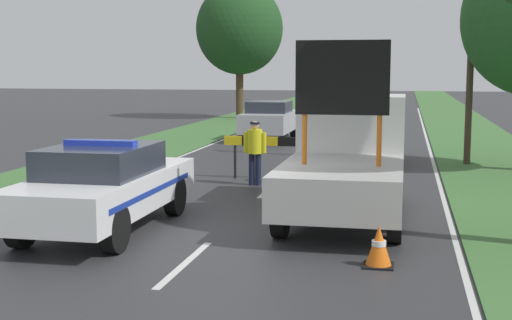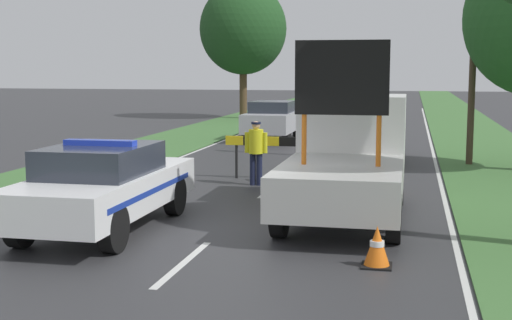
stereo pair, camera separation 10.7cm
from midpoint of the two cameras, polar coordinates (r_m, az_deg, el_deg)
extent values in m
plane|color=#333335|center=(12.65, -2.87, -5.96)|extent=(160.00, 160.00, 0.00)
cube|color=silver|center=(10.86, -5.57, -8.22)|extent=(0.12, 2.60, 0.01)
cube|color=silver|center=(17.32, 1.36, -2.30)|extent=(0.12, 2.60, 0.01)
cube|color=silver|center=(23.98, 4.45, 0.39)|extent=(0.12, 2.60, 0.01)
cube|color=silver|center=(30.72, 6.20, 1.91)|extent=(0.12, 2.60, 0.01)
cube|color=silver|center=(37.48, 7.32, 2.88)|extent=(0.12, 2.60, 0.01)
cube|color=silver|center=(44.26, 8.09, 3.55)|extent=(0.12, 2.60, 0.01)
cube|color=silver|center=(51.06, 8.66, 4.04)|extent=(0.12, 2.60, 0.01)
cube|color=silver|center=(25.28, -4.58, 0.75)|extent=(0.10, 58.04, 0.01)
cube|color=silver|center=(24.21, 14.18, 0.25)|extent=(0.10, 58.04, 0.01)
cube|color=#427038|center=(33.30, -3.76, 2.38)|extent=(3.55, 120.00, 0.03)
cube|color=#427038|center=(32.12, 17.09, 1.88)|extent=(3.55, 120.00, 0.03)
cube|color=white|center=(13.15, -11.77, -2.42)|extent=(1.86, 4.86, 0.65)
cube|color=#282D38|center=(12.93, -12.10, 0.01)|extent=(1.64, 2.23, 0.51)
cylinder|color=black|center=(14.88, -12.24, -2.55)|extent=(0.24, 0.78, 0.78)
cylinder|color=black|center=(14.29, -6.30, -2.84)|extent=(0.24, 0.78, 0.78)
cylinder|color=black|center=(12.26, -18.09, -4.88)|extent=(0.24, 0.78, 0.78)
cylinder|color=black|center=(11.53, -11.08, -5.41)|extent=(0.24, 0.78, 0.78)
cube|color=#1E38C6|center=(12.89, -12.14, 1.36)|extent=(1.31, 0.24, 0.10)
cube|color=#193399|center=(13.14, -11.78, -2.28)|extent=(1.87, 3.98, 0.10)
cube|color=black|center=(15.41, -8.03, -1.14)|extent=(1.03, 0.08, 0.39)
cube|color=white|center=(15.46, 7.97, 1.66)|extent=(2.18, 2.00, 1.89)
cube|color=#232833|center=(16.41, 8.26, 3.18)|extent=(1.85, 0.04, 0.83)
cube|color=#B2B2AD|center=(12.83, 6.99, -2.07)|extent=(2.18, 3.48, 0.74)
cylinder|color=#D16619|center=(12.79, 4.11, 1.66)|extent=(0.09, 0.09, 0.90)
cylinder|color=#D16619|center=(12.67, 10.02, 1.51)|extent=(0.09, 0.09, 0.90)
cube|color=black|center=(12.65, 7.13, 6.56)|extent=(1.65, 0.12, 1.30)
cylinder|color=black|center=(15.68, 4.38, -1.68)|extent=(0.24, 0.90, 0.90)
cylinder|color=black|center=(15.54, 11.48, -1.89)|extent=(0.24, 0.90, 0.90)
cylinder|color=black|center=(12.34, 2.16, -4.15)|extent=(0.24, 0.90, 0.90)
cylinder|color=black|center=(12.16, 11.22, -4.46)|extent=(0.24, 0.90, 0.90)
cylinder|color=black|center=(18.93, -1.41, -0.12)|extent=(0.07, 0.07, 0.89)
cylinder|color=black|center=(18.53, 5.54, -0.32)|extent=(0.07, 0.07, 0.89)
cube|color=yellow|center=(18.88, -1.56, 1.57)|extent=(0.48, 0.08, 0.24)
cube|color=black|center=(18.77, -0.13, 1.54)|extent=(0.48, 0.08, 0.24)
cube|color=yellow|center=(18.67, 1.31, 1.51)|extent=(0.48, 0.08, 0.24)
cube|color=black|center=(18.59, 2.77, 1.48)|extent=(0.48, 0.08, 0.24)
cube|color=yellow|center=(18.51, 4.23, 1.44)|extent=(0.48, 0.08, 0.24)
cube|color=black|center=(18.45, 5.71, 1.40)|extent=(0.48, 0.08, 0.24)
cylinder|color=#191E38|center=(17.80, -0.09, -0.74)|extent=(0.15, 0.15, 0.80)
cylinder|color=#191E38|center=(17.77, 0.43, -0.76)|extent=(0.15, 0.15, 0.80)
cylinder|color=yellow|center=(17.70, 0.18, 1.49)|extent=(0.37, 0.37, 0.60)
cylinder|color=yellow|center=(17.75, -0.55, 1.41)|extent=(0.12, 0.12, 0.51)
cylinder|color=yellow|center=(17.66, 0.90, 1.38)|extent=(0.12, 0.12, 0.51)
sphere|color=tan|center=(17.66, 0.18, 2.79)|extent=(0.21, 0.21, 0.21)
cylinder|color=#141933|center=(17.66, 0.18, 2.98)|extent=(0.24, 0.24, 0.05)
cylinder|color=#191E38|center=(17.93, 4.33, -0.56)|extent=(0.17, 0.17, 0.89)
cylinder|color=#191E38|center=(17.91, 4.91, -0.58)|extent=(0.17, 0.17, 0.89)
cylinder|color=#4C6B9E|center=(17.83, 4.64, 1.90)|extent=(0.41, 0.41, 0.67)
cylinder|color=#4C6B9E|center=(17.87, 3.84, 1.81)|extent=(0.13, 0.13, 0.57)
cylinder|color=#4C6B9E|center=(17.80, 5.45, 1.78)|extent=(0.13, 0.13, 0.57)
sphere|color=tan|center=(17.79, 4.66, 3.33)|extent=(0.23, 0.23, 0.23)
cube|color=black|center=(16.55, -10.63, -2.84)|extent=(0.50, 0.50, 0.03)
cone|color=orange|center=(16.49, -10.66, -1.67)|extent=(0.42, 0.42, 0.66)
cylinder|color=white|center=(16.49, -10.66, -1.56)|extent=(0.24, 0.24, 0.09)
cube|color=black|center=(17.10, 10.77, -2.51)|extent=(0.46, 0.46, 0.03)
cone|color=orange|center=(17.05, 10.80, -1.45)|extent=(0.39, 0.39, 0.61)
cylinder|color=white|center=(17.05, 10.80, -1.35)|extent=(0.22, 0.22, 0.09)
cube|color=black|center=(10.80, 9.91, -8.33)|extent=(0.45, 0.45, 0.03)
cone|color=orange|center=(10.72, 9.94, -6.74)|extent=(0.38, 0.38, 0.59)
cylinder|color=white|center=(10.71, 9.95, -6.59)|extent=(0.21, 0.21, 0.08)
cube|color=silver|center=(23.02, 9.22, 1.87)|extent=(1.84, 4.52, 0.77)
cube|color=#282D38|center=(22.83, 9.23, 3.39)|extent=(1.62, 2.08, 0.47)
cylinder|color=black|center=(24.50, 7.51, 1.33)|extent=(0.24, 0.71, 0.71)
cylinder|color=black|center=(24.42, 11.26, 1.23)|extent=(0.24, 0.71, 0.71)
cylinder|color=black|center=(21.72, 6.88, 0.57)|extent=(0.24, 0.71, 0.71)
cylinder|color=black|center=(21.63, 11.12, 0.45)|extent=(0.24, 0.71, 0.71)
cube|color=#B2B2B7|center=(28.96, 1.45, 3.10)|extent=(1.82, 4.19, 0.76)
cube|color=#282D38|center=(28.80, 1.41, 4.28)|extent=(1.60, 1.93, 0.45)
cylinder|color=black|center=(30.42, 0.45, 2.60)|extent=(0.24, 0.75, 0.75)
cylinder|color=black|center=(30.13, 3.39, 2.54)|extent=(0.24, 0.75, 0.75)
cylinder|color=black|center=(27.89, -0.65, 2.16)|extent=(0.24, 0.75, 0.75)
cylinder|color=black|center=(27.58, 2.55, 2.09)|extent=(0.24, 0.75, 0.75)
cylinder|color=#4C3823|center=(41.24, -0.95, 5.61)|extent=(0.43, 0.43, 3.27)
ellipsoid|color=#1E471E|center=(41.28, -0.96, 10.46)|extent=(4.96, 4.96, 5.20)
cylinder|color=#473828|center=(22.33, 17.21, 10.51)|extent=(0.20, 0.20, 8.52)
camera|label=1|loc=(0.05, -89.78, 0.03)|focal=50.00mm
camera|label=2|loc=(0.05, 90.22, -0.03)|focal=50.00mm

